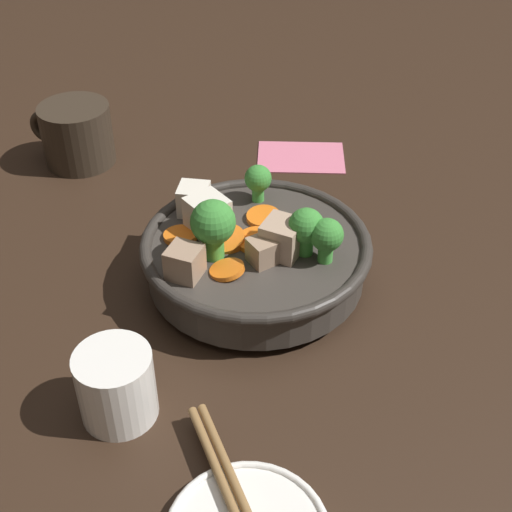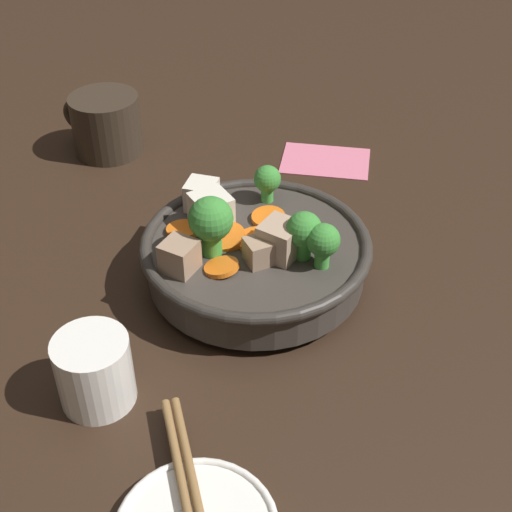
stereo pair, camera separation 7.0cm
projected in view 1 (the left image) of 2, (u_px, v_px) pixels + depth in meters
ground_plane at (256, 282)px, 0.72m from camera, size 3.00×3.00×0.00m
stirfry_bowl at (255, 252)px, 0.70m from camera, size 0.23×0.23×0.11m
tea_cup at (116, 385)px, 0.57m from camera, size 0.06×0.06×0.06m
dark_mug at (76, 134)px, 0.88m from camera, size 0.11×0.09×0.08m
napkin at (301, 157)px, 0.91m from camera, size 0.13×0.10×0.00m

